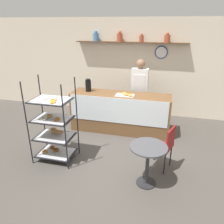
# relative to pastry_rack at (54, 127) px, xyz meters

# --- Properties ---
(ground_plane) EXTENTS (14.00, 14.00, 0.00)m
(ground_plane) POSITION_rel_pastry_rack_xyz_m (0.97, 0.29, -0.69)
(ground_plane) COLOR #4C4742
(back_wall) EXTENTS (10.00, 0.30, 2.70)m
(back_wall) POSITION_rel_pastry_rack_xyz_m (0.97, 2.86, 0.67)
(back_wall) COLOR beige
(back_wall) RESTS_ON ground_plane
(display_counter) EXTENTS (2.41, 0.65, 0.96)m
(display_counter) POSITION_rel_pastry_rack_xyz_m (0.97, 1.53, -0.21)
(display_counter) COLOR brown
(display_counter) RESTS_ON ground_plane
(pastry_rack) EXTENTS (0.77, 0.56, 1.63)m
(pastry_rack) POSITION_rel_pastry_rack_xyz_m (0.00, 0.00, 0.00)
(pastry_rack) COLOR black
(pastry_rack) RESTS_ON ground_plane
(person_worker) EXTENTS (0.42, 0.24, 1.71)m
(person_worker) POSITION_rel_pastry_rack_xyz_m (1.35, 2.13, 0.26)
(person_worker) COLOR #282833
(person_worker) RESTS_ON ground_plane
(cafe_table) EXTENTS (0.61, 0.61, 0.73)m
(cafe_table) POSITION_rel_pastry_rack_xyz_m (1.84, -0.32, -0.15)
(cafe_table) COLOR #262628
(cafe_table) RESTS_ON ground_plane
(cafe_chair) EXTENTS (0.48, 0.48, 0.86)m
(cafe_chair) POSITION_rel_pastry_rack_xyz_m (2.10, 0.18, -0.17)
(cafe_chair) COLOR black
(cafe_chair) RESTS_ON ground_plane
(coffee_carafe) EXTENTS (0.14, 0.14, 0.32)m
(coffee_carafe) POSITION_rel_pastry_rack_xyz_m (0.14, 1.57, 0.43)
(coffee_carafe) COLOR black
(coffee_carafe) RESTS_ON display_counter
(donut_tray_counter) EXTENTS (0.44, 0.28, 0.05)m
(donut_tray_counter) POSITION_rel_pastry_rack_xyz_m (1.12, 1.45, 0.29)
(donut_tray_counter) COLOR silver
(donut_tray_counter) RESTS_ON display_counter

